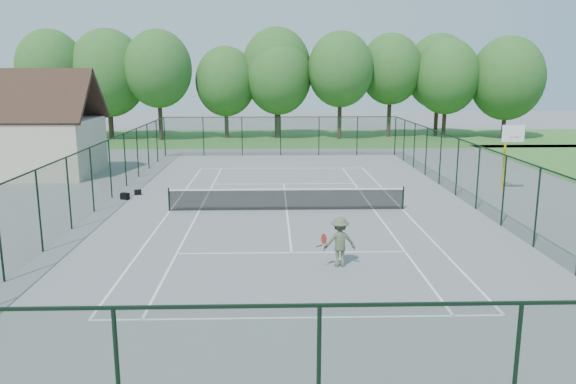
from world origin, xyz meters
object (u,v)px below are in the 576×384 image
Objects in this scene: sports_bag_a at (125,196)px; tennis_player at (340,242)px; basketball_goal at (509,144)px; tennis_net at (287,198)px.

tennis_player is (9.76, -10.39, 0.67)m from sports_bag_a.
basketball_goal is 15.95m from tennis_player.
basketball_goal is at bearing 48.38° from tennis_player.
tennis_player is at bearing -24.14° from sports_bag_a.
tennis_player is (1.55, -7.85, 0.27)m from tennis_net.
sports_bag_a is (-20.30, -1.47, -2.40)m from basketball_goal.
basketball_goal is 2.17× the size of tennis_player.
tennis_net is 8.61m from sports_bag_a.
basketball_goal is at bearing 18.35° from tennis_net.
tennis_net is 26.24× the size of sports_bag_a.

